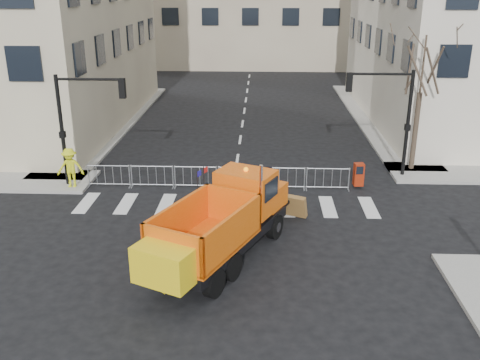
{
  "coord_description": "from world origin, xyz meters",
  "views": [
    {
      "loc": [
        1.29,
        -16.32,
        9.34
      ],
      "look_at": [
        0.53,
        2.5,
        2.32
      ],
      "focal_mm": 40.0,
      "sensor_mm": 36.0,
      "label": 1
    }
  ],
  "objects_px": {
    "worker": "(70,168)",
    "cop_c": "(263,205)",
    "plow_truck": "(221,222)",
    "newspaper_box": "(359,174)",
    "cop_b": "(267,187)",
    "cop_a": "(241,201)"
  },
  "relations": [
    {
      "from": "plow_truck",
      "to": "cop_b",
      "type": "distance_m",
      "value": 5.24
    },
    {
      "from": "plow_truck",
      "to": "worker",
      "type": "distance_m",
      "value": 10.11
    },
    {
      "from": "cop_b",
      "to": "cop_c",
      "type": "distance_m",
      "value": 2.23
    },
    {
      "from": "plow_truck",
      "to": "cop_a",
      "type": "xyz_separation_m",
      "value": [
        0.58,
        3.29,
        -0.55
      ]
    },
    {
      "from": "worker",
      "to": "cop_a",
      "type": "bearing_deg",
      "value": -28.98
    },
    {
      "from": "worker",
      "to": "newspaper_box",
      "type": "distance_m",
      "value": 13.67
    },
    {
      "from": "cop_a",
      "to": "cop_c",
      "type": "height_order",
      "value": "cop_c"
    },
    {
      "from": "newspaper_box",
      "to": "cop_a",
      "type": "bearing_deg",
      "value": -148.87
    },
    {
      "from": "cop_c",
      "to": "worker",
      "type": "height_order",
      "value": "cop_c"
    },
    {
      "from": "newspaper_box",
      "to": "cop_b",
      "type": "bearing_deg",
      "value": -156.77
    },
    {
      "from": "cop_c",
      "to": "plow_truck",
      "type": "bearing_deg",
      "value": 27.2
    },
    {
      "from": "plow_truck",
      "to": "worker",
      "type": "height_order",
      "value": "plow_truck"
    },
    {
      "from": "worker",
      "to": "newspaper_box",
      "type": "height_order",
      "value": "worker"
    },
    {
      "from": "worker",
      "to": "newspaper_box",
      "type": "xyz_separation_m",
      "value": [
        13.64,
        0.73,
        -0.4
      ]
    },
    {
      "from": "plow_truck",
      "to": "cop_a",
      "type": "height_order",
      "value": "plow_truck"
    },
    {
      "from": "cop_c",
      "to": "newspaper_box",
      "type": "xyz_separation_m",
      "value": [
        4.56,
        4.64,
        -0.33
      ]
    },
    {
      "from": "plow_truck",
      "to": "cop_c",
      "type": "distance_m",
      "value": 3.14
    },
    {
      "from": "worker",
      "to": "cop_b",
      "type": "bearing_deg",
      "value": -17.11
    },
    {
      "from": "worker",
      "to": "cop_c",
      "type": "bearing_deg",
      "value": -30.03
    },
    {
      "from": "newspaper_box",
      "to": "cop_c",
      "type": "bearing_deg",
      "value": -140.17
    },
    {
      "from": "cop_b",
      "to": "cop_c",
      "type": "height_order",
      "value": "cop_c"
    },
    {
      "from": "plow_truck",
      "to": "newspaper_box",
      "type": "bearing_deg",
      "value": -13.87
    }
  ]
}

